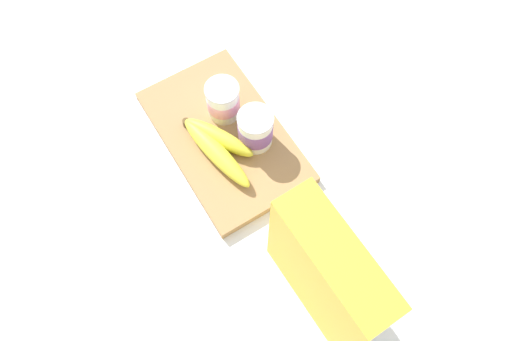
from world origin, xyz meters
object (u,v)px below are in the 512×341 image
object	(u,v)px
cutting_board	(224,136)
banana_bunch	(217,146)
yogurt_cup_back	(255,129)
yogurt_cup_front	(223,101)
cereal_box	(326,274)

from	to	relation	value
cutting_board	banana_bunch	distance (m)	0.05
banana_bunch	yogurt_cup_back	bearing A→B (deg)	75.63
yogurt_cup_front	banana_bunch	size ratio (longest dim) A/B	0.43
cutting_board	cereal_box	size ratio (longest dim) A/B	1.42
cutting_board	yogurt_cup_back	size ratio (longest dim) A/B	4.19
cereal_box	yogurt_cup_front	world-z (taller)	cereal_box
cereal_box	yogurt_cup_back	xyz separation A→B (m)	(-0.30, 0.06, -0.06)
cutting_board	yogurt_cup_front	size ratio (longest dim) A/B	4.27
cutting_board	banana_bunch	world-z (taller)	banana_bunch
yogurt_cup_back	banana_bunch	bearing A→B (deg)	-104.37
cutting_board	yogurt_cup_front	distance (m)	0.07
cutting_board	cereal_box	xyz separation A→B (m)	(0.34, -0.01, 0.11)
yogurt_cup_back	banana_bunch	world-z (taller)	yogurt_cup_back
yogurt_cup_front	yogurt_cup_back	bearing A→B (deg)	12.95
cutting_board	yogurt_cup_back	world-z (taller)	yogurt_cup_back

